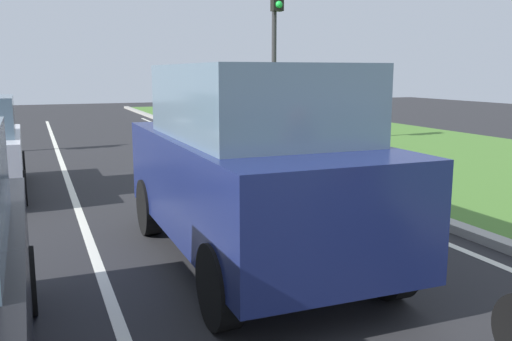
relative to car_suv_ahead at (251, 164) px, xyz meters
The scene contains 7 objects.
ground_plane 5.22m from the car_suv_ahead, 101.19° to the left, with size 60.00×60.00×0.00m, color #262628.
lane_line_center 5.40m from the car_suv_ahead, 108.67° to the left, with size 0.12×32.00×0.01m, color silver.
lane_line_right_edge 5.75m from the car_suv_ahead, 62.38° to the left, with size 0.12×32.00×0.01m, color silver.
grass_verge_right 9.09m from the car_suv_ahead, 33.61° to the left, with size 9.00×48.00×0.06m, color #47752D.
curb_right 5.99m from the car_suv_ahead, 58.06° to the left, with size 0.24×48.00×0.12m, color #9E9B93.
car_suv_ahead is the anchor object (origin of this frame).
traffic_light_near_right 10.43m from the car_suv_ahead, 64.46° to the left, with size 0.32×0.50×4.96m.
Camera 1 is at (-1.29, 3.21, 2.20)m, focal length 38.86 mm.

